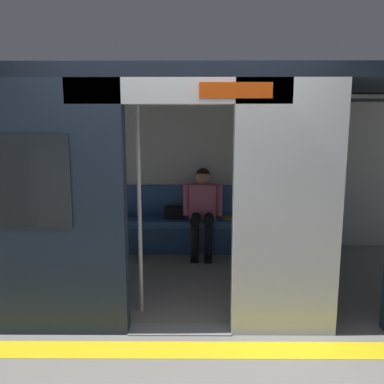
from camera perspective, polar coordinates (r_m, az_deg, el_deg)
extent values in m
plane|color=gray|center=(3.53, -1.84, -20.01)|extent=(60.00, 60.00, 0.00)
cube|color=yellow|center=(3.27, -2.05, -22.53)|extent=(8.00, 0.24, 0.01)
cube|color=silver|center=(3.22, 13.99, -2.90)|extent=(0.88, 0.12, 2.12)
cube|color=black|center=(3.16, 14.21, 1.58)|extent=(0.49, 0.02, 0.55)
cube|color=black|center=(3.38, -26.59, 1.36)|extent=(1.10, 0.02, 0.76)
cube|color=silver|center=(3.09, -2.04, 14.81)|extent=(1.77, 0.16, 0.20)
cube|color=#BF3F0C|center=(3.02, 6.59, 14.90)|extent=(0.56, 0.02, 0.12)
cube|color=black|center=(4.37, -1.35, 15.28)|extent=(6.40, 2.69, 0.12)
cube|color=gray|center=(4.67, -1.24, -12.36)|extent=(6.08, 2.53, 0.01)
cube|color=silver|center=(5.65, -0.93, 2.51)|extent=(6.08, 0.10, 2.12)
cube|color=#38609E|center=(5.64, -0.93, -1.25)|extent=(3.52, 0.06, 0.45)
cube|color=white|center=(4.36, -1.34, 14.11)|extent=(4.48, 0.16, 0.03)
cube|color=gray|center=(3.52, -1.84, -19.92)|extent=(0.88, 0.19, 0.01)
cube|color=#38609E|center=(5.48, -0.98, -4.44)|extent=(3.07, 0.44, 0.09)
cube|color=navy|center=(5.35, -1.02, -7.40)|extent=(3.07, 0.04, 0.38)
cube|color=pink|center=(5.40, 1.64, -1.45)|extent=(0.39, 0.24, 0.50)
sphere|color=tan|center=(5.35, 1.65, 2.17)|extent=(0.21, 0.21, 0.21)
sphere|color=black|center=(5.36, 1.66, 2.58)|extent=(0.19, 0.19, 0.19)
cylinder|color=pink|center=(5.37, 4.14, -1.22)|extent=(0.08, 0.08, 0.44)
cylinder|color=pink|center=(5.38, -0.87, -1.17)|extent=(0.08, 0.08, 0.44)
cylinder|color=black|center=(5.25, 2.54, -4.01)|extent=(0.16, 0.41, 0.14)
cylinder|color=black|center=(5.25, 0.57, -3.99)|extent=(0.16, 0.41, 0.14)
cylinder|color=black|center=(5.12, 2.47, -7.42)|extent=(0.10, 0.10, 0.43)
cylinder|color=black|center=(5.13, 0.44, -7.39)|extent=(0.10, 0.10, 0.43)
cube|color=black|center=(5.14, 2.44, -9.99)|extent=(0.11, 0.23, 0.06)
cube|color=black|center=(5.15, 0.41, -9.95)|extent=(0.11, 0.23, 0.06)
cube|color=black|center=(5.48, -2.76, -3.07)|extent=(0.26, 0.14, 0.17)
cube|color=black|center=(5.41, -2.80, -3.32)|extent=(0.02, 0.01, 0.14)
cube|color=gold|center=(5.52, 5.22, -3.77)|extent=(0.25, 0.27, 0.03)
cylinder|color=silver|center=(3.54, -7.88, -1.77)|extent=(0.04, 0.04, 2.10)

